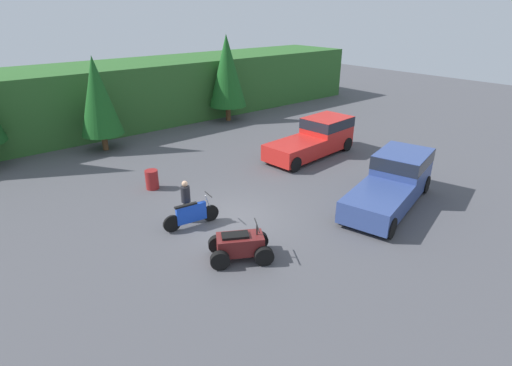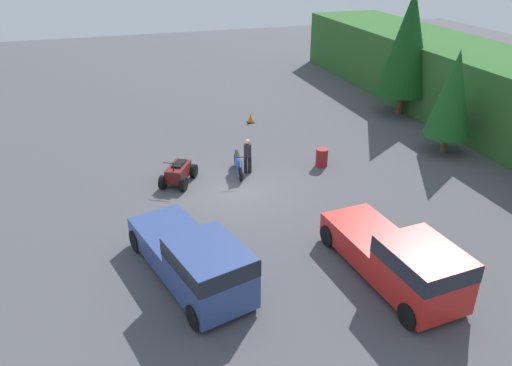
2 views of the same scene
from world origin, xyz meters
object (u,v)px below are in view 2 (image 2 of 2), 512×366
at_px(dirt_bike, 238,164).
at_px(quad_atv, 179,173).
at_px(pickup_truck_red, 402,259).
at_px(pickup_truck_second, 196,259).
at_px(steel_barrel, 322,157).
at_px(rider_person, 248,155).
at_px(traffic_cone, 250,118).

bearing_deg(dirt_bike, quad_atv, -79.82).
relative_size(pickup_truck_red, pickup_truck_second, 0.95).
relative_size(pickup_truck_red, quad_atv, 2.44).
relative_size(dirt_bike, quad_atv, 0.94).
relative_size(dirt_bike, steel_barrel, 2.50).
distance_m(pickup_truck_second, quad_atv, 7.60).
relative_size(rider_person, steel_barrel, 1.91).
relative_size(pickup_truck_red, traffic_cone, 10.41).
xyz_separation_m(pickup_truck_red, dirt_bike, (-9.63, -2.58, -0.53)).
xyz_separation_m(rider_person, steel_barrel, (0.34, 3.64, -0.47)).
bearing_deg(steel_barrel, rider_person, -95.39).
xyz_separation_m(dirt_bike, steel_barrel, (0.40, 4.09, -0.04)).
height_order(dirt_bike, rider_person, rider_person).
bearing_deg(quad_atv, pickup_truck_red, 59.61).
distance_m(rider_person, traffic_cone, 7.06).
bearing_deg(steel_barrel, traffic_cone, -168.40).
bearing_deg(steel_barrel, pickup_truck_second, -46.48).
relative_size(quad_atv, steel_barrel, 2.66).
height_order(pickup_truck_red, traffic_cone, pickup_truck_red).
bearing_deg(quad_atv, dirt_bike, 122.28).
distance_m(dirt_bike, rider_person, 0.63).
height_order(pickup_truck_second, dirt_bike, pickup_truck_second).
height_order(dirt_bike, quad_atv, quad_atv).
bearing_deg(rider_person, dirt_bike, -82.37).
bearing_deg(pickup_truck_red, steel_barrel, 165.83).
height_order(rider_person, steel_barrel, rider_person).
xyz_separation_m(pickup_truck_second, quad_atv, (-7.54, 0.72, -0.53)).
xyz_separation_m(pickup_truck_red, quad_atv, (-9.51, -5.41, -0.53)).
bearing_deg(dirt_bike, steel_barrel, 92.25).
bearing_deg(pickup_truck_red, quad_atv, -155.26).
height_order(pickup_truck_second, rider_person, pickup_truck_second).
bearing_deg(pickup_truck_red, rider_person, -172.31).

